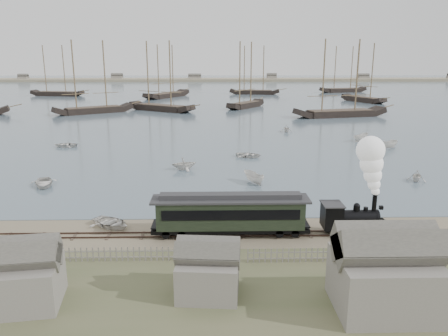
{
  "coord_description": "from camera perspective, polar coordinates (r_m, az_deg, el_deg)",
  "views": [
    {
      "loc": [
        2.46,
        -38.31,
        15.49
      ],
      "look_at": [
        3.52,
        8.52,
        3.5
      ],
      "focal_mm": 35.0,
      "sensor_mm": 36.0,
      "label": 1
    }
  ],
  "objects": [
    {
      "name": "rowboat_2",
      "position": [
        54.73,
        3.87,
        -1.27
      ],
      "size": [
        3.91,
        3.07,
        1.43
      ],
      "primitive_type": "imported",
      "rotation": [
        0.0,
        0.0,
        3.67
      ],
      "color": "silver",
      "rests_on": "harbor_water"
    },
    {
      "name": "shed_right",
      "position": [
        30.69,
        19.88,
        -16.9
      ],
      "size": [
        6.0,
        5.0,
        5.1
      ],
      "primitive_type": null,
      "color": "gray",
      "rests_on": "ground"
    },
    {
      "name": "rowboat_3",
      "position": [
        68.92,
        3.23,
        1.75
      ],
      "size": [
        3.96,
        4.69,
        0.83
      ],
      "primitive_type": "imported",
      "rotation": [
        0.0,
        0.0,
        1.26
      ],
      "color": "silver",
      "rests_on": "harbor_water"
    },
    {
      "name": "locomotive",
      "position": [
        40.41,
        18.27,
        -2.99
      ],
      "size": [
        6.83,
        2.55,
        8.51
      ],
      "color": "black",
      "rests_on": "ground"
    },
    {
      "name": "rowboat_0",
      "position": [
        57.81,
        -22.5,
        -1.78
      ],
      "size": [
        5.19,
        4.44,
        0.91
      ],
      "primitive_type": "imported",
      "rotation": [
        0.0,
        0.0,
        0.35
      ],
      "color": "silver",
      "rests_on": "harbor_water"
    },
    {
      "name": "rowboat_8",
      "position": [
        80.75,
        20.84,
        2.92
      ],
      "size": [
        3.25,
        3.91,
        1.45
      ],
      "primitive_type": "imported",
      "rotation": [
        0.0,
        0.0,
        5.3
      ],
      "color": "silver",
      "rests_on": "harbor_water"
    },
    {
      "name": "schooner_7",
      "position": [
        173.22,
        -7.55,
        12.44
      ],
      "size": [
        17.12,
        24.28,
        20.0
      ],
      "primitive_type": null,
      "rotation": [
        0.0,
        0.0,
        1.06
      ],
      "color": "black",
      "rests_on": "harbor_water"
    },
    {
      "name": "schooner_9",
      "position": [
        204.12,
        15.44,
        12.33
      ],
      "size": [
        21.96,
        10.22,
        20.0
      ],
      "primitive_type": null,
      "rotation": [
        0.0,
        0.0,
        0.26
      ],
      "color": "black",
      "rests_on": "harbor_water"
    },
    {
      "name": "schooner_2",
      "position": [
        129.59,
        -8.37,
        11.81
      ],
      "size": [
        21.08,
        16.29,
        20.0
      ],
      "primitive_type": null,
      "rotation": [
        0.0,
        0.0,
        -0.58
      ],
      "color": "black",
      "rests_on": "harbor_water"
    },
    {
      "name": "schooner_3",
      "position": [
        136.06,
        2.9,
        12.05
      ],
      "size": [
        13.14,
        16.43,
        20.0
      ],
      "primitive_type": null,
      "rotation": [
        0.0,
        0.0,
        0.96
      ],
      "color": "black",
      "rests_on": "harbor_water"
    },
    {
      "name": "ground",
      "position": [
        41.39,
        -4.66,
        -7.67
      ],
      "size": [
        600.0,
        600.0,
        0.0
      ],
      "primitive_type": "plane",
      "color": "gray",
      "rests_on": "ground"
    },
    {
      "name": "schooner_6",
      "position": [
        190.65,
        -21.18,
        11.79
      ],
      "size": [
        22.27,
        9.06,
        20.0
      ],
      "primitive_type": null,
      "rotation": [
        0.0,
        0.0,
        -0.19
      ],
      "color": "black",
      "rests_on": "harbor_water"
    },
    {
      "name": "rail_track",
      "position": [
        39.53,
        -4.82,
        -8.7
      ],
      "size": [
        120.0,
        1.8,
        0.16
      ],
      "color": "#38261E",
      "rests_on": "ground"
    },
    {
      "name": "schooner_8",
      "position": [
        186.62,
        4.05,
        12.66
      ],
      "size": [
        21.29,
        8.07,
        20.0
      ],
      "primitive_type": null,
      "rotation": [
        0.0,
        0.0,
        -0.16
      ],
      "color": "black",
      "rests_on": "harbor_water"
    },
    {
      "name": "schooner_5",
      "position": [
        161.5,
        17.96,
        11.75
      ],
      "size": [
        11.79,
        18.66,
        20.0
      ],
      "primitive_type": null,
      "rotation": [
        0.0,
        0.0,
        -1.13
      ],
      "color": "black",
      "rests_on": "harbor_water"
    },
    {
      "name": "beached_dinghy",
      "position": [
        42.43,
        -14.51,
        -6.92
      ],
      "size": [
        4.78,
        5.05,
        0.85
      ],
      "primitive_type": "imported",
      "rotation": [
        0.0,
        0.0,
        0.95
      ],
      "color": "silver",
      "rests_on": "ground"
    },
    {
      "name": "shed_left",
      "position": [
        32.18,
        -24.9,
        -15.87
      ],
      "size": [
        5.0,
        4.0,
        4.1
      ],
      "primitive_type": null,
      "color": "gray",
      "rests_on": "ground"
    },
    {
      "name": "picket_fence_east",
      "position": [
        35.91,
        15.4,
        -11.75
      ],
      "size": [
        15.0,
        0.1,
        1.2
      ],
      "primitive_type": null,
      "color": "gray",
      "rests_on": "ground"
    },
    {
      "name": "rowboat_5",
      "position": [
        85.61,
        17.43,
        3.82
      ],
      "size": [
        3.54,
        3.97,
        1.5
      ],
      "primitive_type": "imported",
      "rotation": [
        0.0,
        0.0,
        2.23
      ],
      "color": "silver",
      "rests_on": "harbor_water"
    },
    {
      "name": "shed_mid",
      "position": [
        30.53,
        -2.07,
        -16.14
      ],
      "size": [
        4.0,
        3.5,
        3.6
      ],
      "primitive_type": null,
      "color": "gray",
      "rests_on": "ground"
    },
    {
      "name": "rowboat_7",
      "position": [
        93.08,
        8.17,
        5.15
      ],
      "size": [
        2.98,
        2.59,
        1.55
      ],
      "primitive_type": "imported",
      "rotation": [
        0.0,
        0.0,
        6.27
      ],
      "color": "silver",
      "rests_on": "harbor_water"
    },
    {
      "name": "picket_fence_west",
      "position": [
        36.06,
        -15.89,
        -11.67
      ],
      "size": [
        19.0,
        0.1,
        1.2
      ],
      "primitive_type": null,
      "color": "gray",
      "rests_on": "ground"
    },
    {
      "name": "rowboat_4",
      "position": [
        60.72,
        23.87,
        -0.93
      ],
      "size": [
        3.44,
        3.28,
        1.41
      ],
      "primitive_type": "imported",
      "rotation": [
        0.0,
        0.0,
        5.8
      ],
      "color": "silver",
      "rests_on": "harbor_water"
    },
    {
      "name": "schooner_1",
      "position": [
        128.15,
        -16.94,
        11.32
      ],
      "size": [
        21.32,
        15.97,
        20.0
      ],
      "primitive_type": null,
      "rotation": [
        0.0,
        0.0,
        0.56
      ],
      "color": "black",
      "rests_on": "harbor_water"
    },
    {
      "name": "rowboat_1",
      "position": [
        61.36,
        -5.25,
        0.61
      ],
      "size": [
        3.88,
        4.19,
        1.82
      ],
      "primitive_type": "imported",
      "rotation": [
        0.0,
        0.0,
        1.87
      ],
      "color": "silver",
      "rests_on": "harbor_water"
    },
    {
      "name": "harbor_water",
      "position": [
        208.89,
        -2.0,
        10.1
      ],
      "size": [
        600.0,
        336.0,
        0.06
      ],
      "primitive_type": "cube",
      "color": "#4D616E",
      "rests_on": "ground"
    },
    {
      "name": "rowboat_6",
      "position": [
        81.7,
        -19.99,
        2.89
      ],
      "size": [
        3.05,
        4.12,
        0.82
      ],
      "primitive_type": "imported",
      "rotation": [
        0.0,
        0.0,
        4.66
      ],
      "color": "silver",
      "rests_on": "harbor_water"
    },
    {
      "name": "schooner_4",
      "position": [
        119.57,
        15.18,
        11.27
      ],
      "size": [
        25.76,
        11.32,
        20.0
      ],
      "primitive_type": null,
      "rotation": [
        0.0,
        0.0,
        0.23
      ],
      "color": "black",
      "rests_on": "harbor_water"
    },
    {
      "name": "far_spit",
      "position": [
        288.73,
        -1.82,
        11.27
      ],
      "size": [
        500.0,
        20.0,
        1.8
      ],
      "primitive_type": "cube",
      "color": "tan",
      "rests_on": "ground"
    },
    {
      "name": "passenger_coach",
      "position": [
        38.71,
        0.84,
        -5.84
      ],
      "size": [
        13.84,
        2.67,
        3.36
      ],
      "color": "black",
      "rests_on": "ground"
    }
  ]
}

